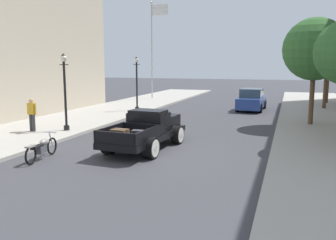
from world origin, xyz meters
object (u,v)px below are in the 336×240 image
pedestrian_sidewalk_left (32,113)px  street_tree_third (327,61)px  hotrod_truck_black (148,130)px  street_tree_farthest (330,49)px  street_lamp_near (65,86)px  street_tree_second (315,49)px  flagpole (154,40)px  street_lamp_far (137,79)px  motorcycle_parked (42,148)px  car_background_blue (252,100)px

pedestrian_sidewalk_left → street_tree_third: street_tree_third is taller
hotrod_truck_black → street_tree_farthest: 22.00m
street_lamp_near → street_tree_second: (11.79, 6.01, 1.87)m
flagpole → street_tree_third: (15.05, -3.23, -2.10)m
pedestrian_sidewalk_left → hotrod_truck_black: bearing=-6.6°
street_lamp_far → street_tree_farthest: (13.47, 9.87, 2.31)m
motorcycle_parked → car_background_blue: 17.86m
hotrod_truck_black → pedestrian_sidewalk_left: pedestrian_sidewalk_left is taller
street_tree_third → hotrod_truck_black: bearing=-117.2°
street_tree_second → street_tree_farthest: size_ratio=0.98×
motorcycle_parked → flagpole: bearing=100.4°
hotrod_truck_black → street_lamp_far: 11.26m
street_lamp_far → street_tree_second: (11.61, -2.43, 1.87)m
street_lamp_far → street_tree_third: size_ratio=0.81×
hotrod_truck_black → street_tree_second: size_ratio=0.86×
motorcycle_parked → street_tree_second: 14.86m
car_background_blue → street_tree_second: size_ratio=0.75×
street_lamp_far → street_tree_third: (12.96, 5.67, 1.28)m
car_background_blue → street_lamp_near: street_lamp_near is taller
hotrod_truck_black → flagpole: bearing=110.3°
hotrod_truck_black → car_background_blue: (2.85, 13.85, 0.01)m
motorcycle_parked → flagpole: (-4.04, 21.96, 5.33)m
hotrod_truck_black → street_tree_second: (6.71, 7.58, 3.50)m
motorcycle_parked → street_lamp_near: 5.45m
motorcycle_parked → hotrod_truck_black: bearing=45.9°
motorcycle_parked → street_tree_third: bearing=59.6°
street_tree_farthest → flagpole: bearing=-176.5°
car_background_blue → street_lamp_far: (-7.75, -3.84, 1.62)m
motorcycle_parked → street_lamp_near: street_lamp_near is taller
hotrod_truck_black → street_tree_farthest: street_tree_farthest is taller
street_lamp_far → street_tree_third: street_tree_third is taller
motorcycle_parked → street_tree_farthest: bearing=63.3°
hotrod_truck_black → flagpole: flagpole is taller
car_background_blue → street_tree_second: street_tree_second is taller
motorcycle_parked → flagpole: flagpole is taller
car_background_blue → pedestrian_sidewalk_left: size_ratio=2.64×
street_tree_third → motorcycle_parked: bearing=-120.4°
flagpole → street_tree_third: bearing=-12.1°
motorcycle_parked → car_background_blue: size_ratio=0.48×
car_background_blue → flagpole: 12.14m
car_background_blue → street_tree_farthest: (5.73, 6.03, 3.93)m
pedestrian_sidewalk_left → street_tree_second: 15.20m
car_background_blue → pedestrian_sidewalk_left: pedestrian_sidewalk_left is taller
hotrod_truck_black → street_tree_second: street_tree_second is taller
hotrod_truck_black → motorcycle_parked: (-2.95, -3.05, -0.31)m
motorcycle_parked → street_tree_third: size_ratio=0.44×
street_lamp_near → street_tree_third: street_tree_third is taller
motorcycle_parked → street_lamp_near: size_ratio=0.55×
street_tree_second → pedestrian_sidewalk_left: bearing=-152.6°
pedestrian_sidewalk_left → street_lamp_near: 2.09m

